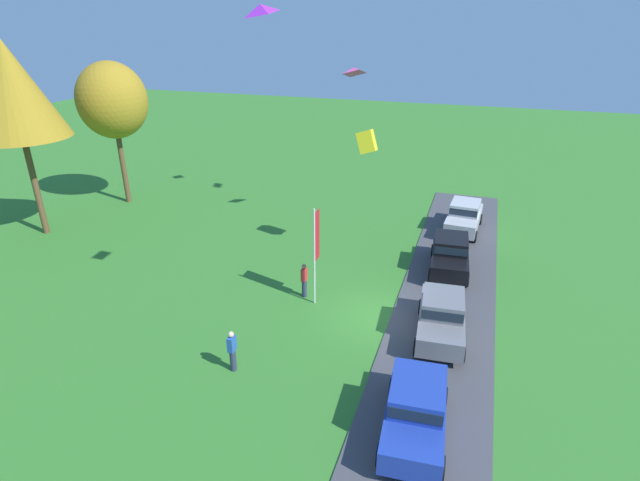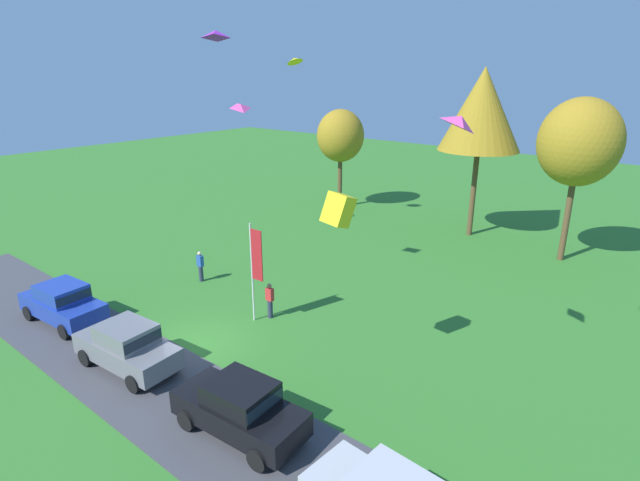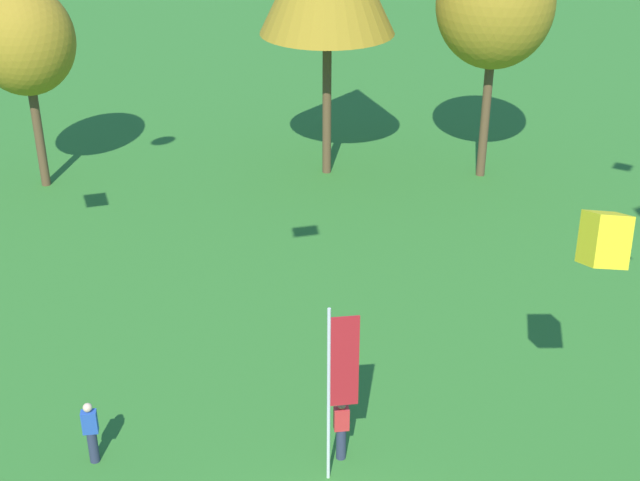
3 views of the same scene
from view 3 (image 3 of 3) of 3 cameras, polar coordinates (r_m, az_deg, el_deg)
The scene contains 6 objects.
person_on_lawn at distance 22.27m, azimuth -14.44°, elevation -11.79°, with size 0.36×0.24×1.71m.
person_beside_suv at distance 21.69m, azimuth 1.37°, elevation -11.96°, with size 0.36×0.24×1.71m.
tree_center_back at distance 36.14m, azimuth -18.39°, elevation 12.01°, with size 3.80×3.80×8.02m.
tree_right_of_center at distance 35.73m, azimuth 11.15°, elevation 14.61°, with size 4.53×4.53×9.57m.
flag_banner at distance 19.89m, azimuth 1.24°, elevation -8.53°, with size 0.71×0.08×4.67m.
kite_box_near_flag at distance 18.79m, azimuth 17.75°, elevation 0.06°, with size 0.77×0.77×1.08m, color yellow.
Camera 3 is at (-2.10, -12.81, 14.61)m, focal length 50.00 mm.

